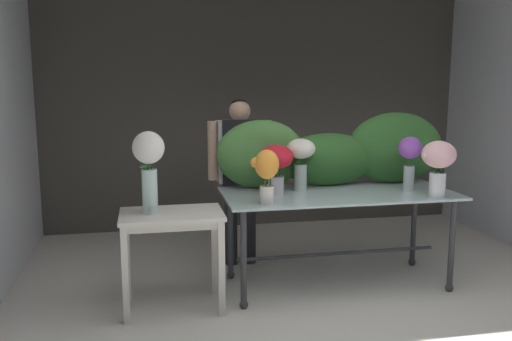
{
  "coord_description": "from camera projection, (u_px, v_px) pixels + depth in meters",
  "views": [
    {
      "loc": [
        -1.31,
        -2.93,
        1.81
      ],
      "look_at": [
        -0.46,
        1.29,
        1.06
      ],
      "focal_mm": 38.77,
      "sensor_mm": 36.0,
      "label": 1
    }
  ],
  "objects": [
    {
      "name": "vase_sunset_snapdragons",
      "position": [
        266.0,
        171.0,
        4.23
      ],
      "size": [
        0.22,
        0.19,
        0.42
      ],
      "color": "silver",
      "rests_on": "display_table_glass"
    },
    {
      "name": "vase_blush_hydrangea",
      "position": [
        438.0,
        162.0,
        4.46
      ],
      "size": [
        0.29,
        0.27,
        0.46
      ],
      "color": "silver",
      "rests_on": "display_table_glass"
    },
    {
      "name": "florist",
      "position": [
        240.0,
        164.0,
        5.21
      ],
      "size": [
        0.61,
        0.24,
        1.59
      ],
      "color": "#232328",
      "rests_on": "ground"
    },
    {
      "name": "vase_crimson_ranunculus",
      "position": [
        276.0,
        162.0,
        4.56
      ],
      "size": [
        0.29,
        0.29,
        0.42
      ],
      "color": "silver",
      "rests_on": "display_table_glass"
    },
    {
      "name": "ground_plane",
      "position": [
        294.0,
        273.0,
        5.12
      ],
      "size": [
        7.86,
        7.86,
        0.0
      ],
      "primitive_type": "plane",
      "color": "silver"
    },
    {
      "name": "side_table_white",
      "position": [
        172.0,
        226.0,
        4.24
      ],
      "size": [
        0.78,
        0.51,
        0.77
      ],
      "color": "silver",
      "rests_on": "ground"
    },
    {
      "name": "wall_back",
      "position": [
        256.0,
        111.0,
        6.61
      ],
      "size": [
        5.09,
        0.12,
        2.77
      ],
      "primitive_type": "cube",
      "color": "#4C4742",
      "rests_on": "ground"
    },
    {
      "name": "display_table_glass",
      "position": [
        338.0,
        207.0,
        4.71
      ],
      "size": [
        1.97,
        0.87,
        0.83
      ],
      "color": "#AEC6CB",
      "rests_on": "ground"
    },
    {
      "name": "vase_ivory_carnations",
      "position": [
        301.0,
        157.0,
        4.72
      ],
      "size": [
        0.25,
        0.25,
        0.45
      ],
      "color": "silver",
      "rests_on": "display_table_glass"
    },
    {
      "name": "vase_violet_tulips",
      "position": [
        410.0,
        156.0,
        4.71
      ],
      "size": [
        0.2,
        0.2,
        0.47
      ],
      "color": "silver",
      "rests_on": "display_table_glass"
    },
    {
      "name": "vase_white_roses_tall",
      "position": [
        149.0,
        163.0,
        4.12
      ],
      "size": [
        0.24,
        0.24,
        0.63
      ],
      "color": "silver",
      "rests_on": "side_table_white"
    },
    {
      "name": "foliage_backdrop",
      "position": [
        339.0,
        153.0,
        4.97
      ],
      "size": [
        2.11,
        0.32,
        0.65
      ],
      "color": "#477F3D",
      "rests_on": "display_table_glass"
    }
  ]
}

